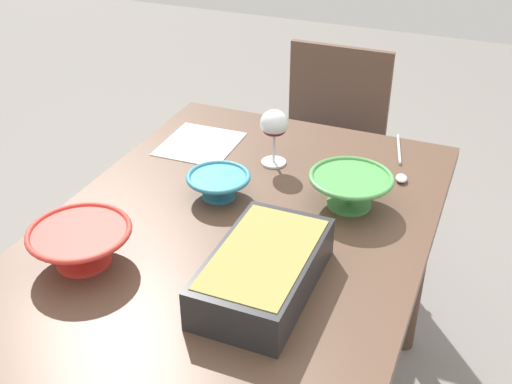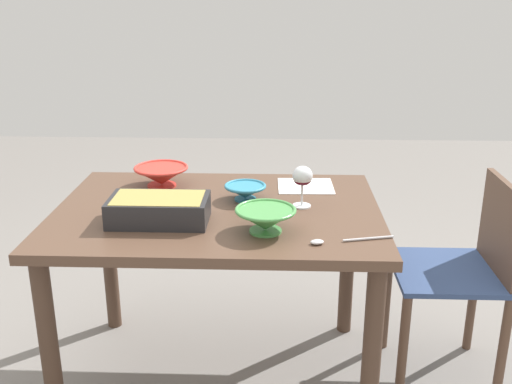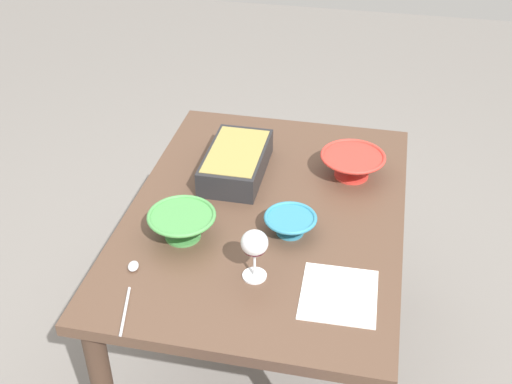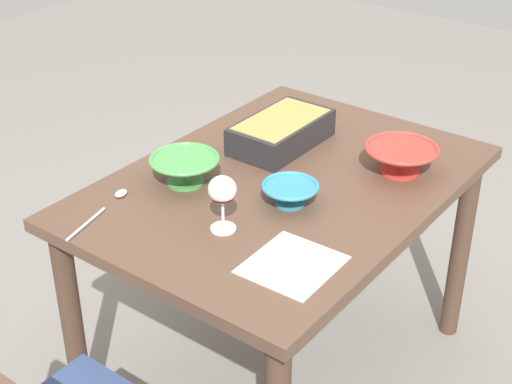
% 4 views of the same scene
% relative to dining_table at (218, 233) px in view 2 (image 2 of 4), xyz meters
% --- Properties ---
extents(ground_plane, '(8.00, 8.00, 0.00)m').
position_rel_dining_table_xyz_m(ground_plane, '(0.00, 0.00, -0.63)').
color(ground_plane, gray).
extents(dining_table, '(1.19, 0.86, 0.73)m').
position_rel_dining_table_xyz_m(dining_table, '(0.00, 0.00, 0.00)').
color(dining_table, brown).
rests_on(dining_table, ground_plane).
extents(chair, '(0.40, 0.40, 0.82)m').
position_rel_dining_table_xyz_m(chair, '(-0.94, -0.06, -0.16)').
color(chair, '#334772').
rests_on(chair, ground_plane).
extents(wine_glass, '(0.07, 0.07, 0.16)m').
position_rel_dining_table_xyz_m(wine_glass, '(-0.31, -0.03, 0.21)').
color(wine_glass, white).
rests_on(wine_glass, dining_table).
extents(casserole_dish, '(0.34, 0.19, 0.09)m').
position_rel_dining_table_xyz_m(casserole_dish, '(0.19, 0.14, 0.15)').
color(casserole_dish, '#262628').
rests_on(casserole_dish, dining_table).
extents(mixing_bowl, '(0.16, 0.16, 0.06)m').
position_rel_dining_table_xyz_m(mixing_bowl, '(-0.10, -0.09, 0.14)').
color(mixing_bowl, teal).
rests_on(mixing_bowl, dining_table).
extents(small_bowl, '(0.20, 0.20, 0.08)m').
position_rel_dining_table_xyz_m(small_bowl, '(-0.18, 0.22, 0.15)').
color(small_bowl, '#4C994C').
rests_on(small_bowl, dining_table).
extents(serving_bowl, '(0.22, 0.22, 0.08)m').
position_rel_dining_table_xyz_m(serving_bowl, '(0.25, -0.25, 0.15)').
color(serving_bowl, red).
rests_on(serving_bowl, dining_table).
extents(serving_spoon, '(0.28, 0.08, 0.01)m').
position_rel_dining_table_xyz_m(serving_spoon, '(-0.41, 0.30, 0.11)').
color(serving_spoon, silver).
rests_on(serving_spoon, dining_table).
extents(napkin, '(0.23, 0.21, 0.00)m').
position_rel_dining_table_xyz_m(napkin, '(-0.33, -0.27, 0.10)').
color(napkin, white).
rests_on(napkin, dining_table).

